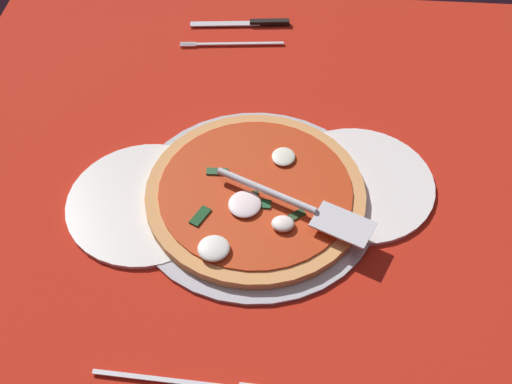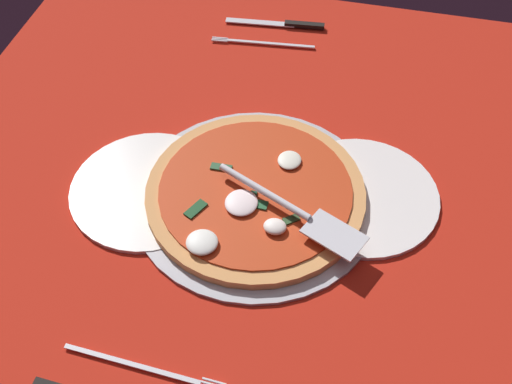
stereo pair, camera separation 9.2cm
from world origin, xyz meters
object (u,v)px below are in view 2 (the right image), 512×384
object	(u,v)px
dinner_plate_right	(361,196)
place_setting_far	(274,35)
pizza	(255,193)
pizza_server	(294,210)
dinner_plate_left	(148,190)

from	to	relation	value
dinner_plate_right	place_setting_far	distance (cm)	41.73
pizza	place_setting_far	xyz separation A→B (cm)	(-5.96, 40.18, -1.40)
pizza	pizza_server	xyz separation A→B (cm)	(6.26, -3.64, 2.44)
dinner_plate_left	pizza_server	bearing A→B (deg)	-4.32
dinner_plate_left	place_setting_far	distance (cm)	43.32
pizza_server	pizza	bearing A→B (deg)	174.40
pizza_server	place_setting_far	xyz separation A→B (cm)	(-12.22, 43.82, -3.83)
dinner_plate_left	dinner_plate_right	size ratio (longest dim) A/B	1.01
dinner_plate_left	pizza_server	world-z (taller)	pizza_server
dinner_plate_right	pizza_server	size ratio (longest dim) A/B	1.00
pizza	pizza_server	distance (cm)	7.64
pizza	place_setting_far	bearing A→B (deg)	98.44
pizza	pizza_server	bearing A→B (deg)	-30.18
pizza	dinner_plate_left	bearing A→B (deg)	-173.03
dinner_plate_right	dinner_plate_left	bearing A→B (deg)	-168.87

